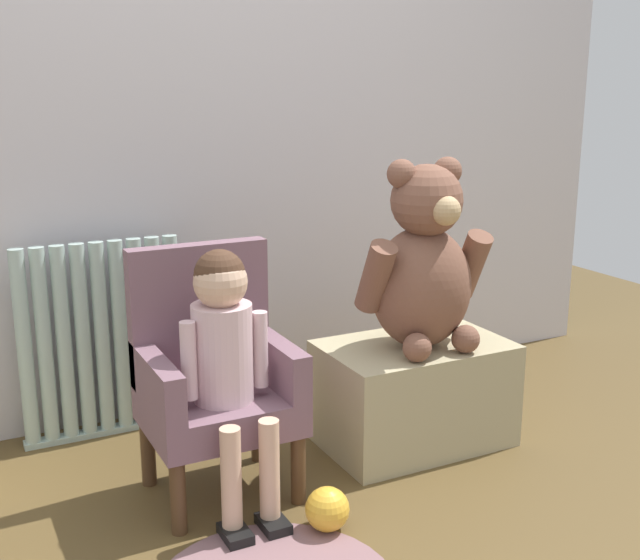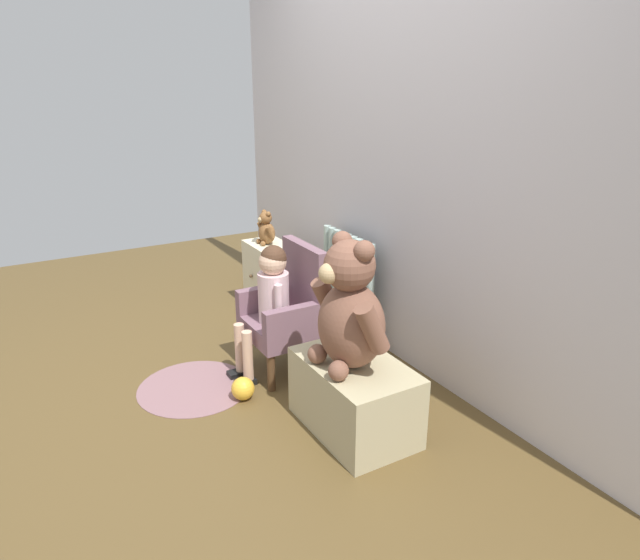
{
  "view_description": "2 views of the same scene",
  "coord_description": "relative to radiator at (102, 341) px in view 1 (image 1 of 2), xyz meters",
  "views": [
    {
      "loc": [
        -0.81,
        -1.65,
        1.2
      ],
      "look_at": [
        0.26,
        0.46,
        0.6
      ],
      "focal_mm": 45.0,
      "sensor_mm": 36.0,
      "label": 1
    },
    {
      "loc": [
        2.54,
        -0.87,
        1.59
      ],
      "look_at": [
        0.19,
        0.49,
        0.62
      ],
      "focal_mm": 32.0,
      "sensor_mm": 36.0,
      "label": 2
    }
  ],
  "objects": [
    {
      "name": "radiator",
      "position": [
        0.0,
        0.0,
        0.0
      ],
      "size": [
        0.56,
        0.05,
        0.68
      ],
      "color": "#A3BCB4",
      "rests_on": "ground_plane"
    },
    {
      "name": "child_figure",
      "position": [
        0.21,
        -0.64,
        0.15
      ],
      "size": [
        0.25,
        0.35,
        0.75
      ],
      "color": "beige",
      "rests_on": "ground_plane"
    },
    {
      "name": "large_teddy_bear",
      "position": [
        0.9,
        -0.57,
        0.28
      ],
      "size": [
        0.44,
        0.31,
        0.61
      ],
      "color": "brown",
      "rests_on": "low_bench"
    },
    {
      "name": "low_bench",
      "position": [
        0.9,
        -0.54,
        -0.16
      ],
      "size": [
        0.61,
        0.39,
        0.35
      ],
      "primitive_type": "cube",
      "color": "tan",
      "rests_on": "ground_plane"
    },
    {
      "name": "ground_plane",
      "position": [
        0.3,
        -0.97,
        -0.34
      ],
      "size": [
        6.0,
        6.0,
        0.0
      ],
      "primitive_type": "plane",
      "color": "brown"
    },
    {
      "name": "child_armchair",
      "position": [
        0.21,
        -0.52,
        0.02
      ],
      "size": [
        0.42,
        0.37,
        0.73
      ],
      "color": "#755561",
      "rests_on": "ground_plane"
    },
    {
      "name": "back_wall",
      "position": [
        0.3,
        0.12,
        0.86
      ],
      "size": [
        3.8,
        0.05,
        2.4
      ],
      "primitive_type": "cube",
      "color": "silver",
      "rests_on": "ground_plane"
    },
    {
      "name": "toy_ball",
      "position": [
        0.39,
        -0.89,
        -0.27
      ],
      "size": [
        0.12,
        0.12,
        0.12
      ],
      "primitive_type": "sphere",
      "color": "gold",
      "rests_on": "ground_plane"
    }
  ]
}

